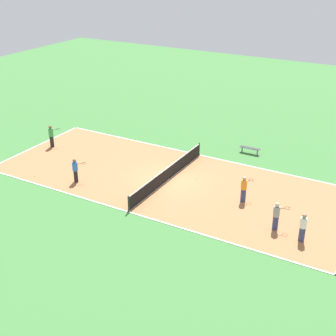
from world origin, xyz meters
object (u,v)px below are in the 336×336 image
object	(u,v)px
player_baseline_gray	(276,214)
player_near_blue	(75,169)
player_far_green	(51,134)
tennis_net	(168,173)
tennis_ball_midcourt	(35,176)
bench	(250,148)
player_near_white	(303,226)
tennis_ball_right_alley	(197,179)
player_center_orange	(244,187)

from	to	relation	value
player_baseline_gray	player_near_blue	size ratio (longest dim) A/B	1.02
player_baseline_gray	player_far_green	world-z (taller)	player_far_green
tennis_net	player_far_green	size ratio (longest dim) A/B	5.41
tennis_ball_midcourt	bench	bearing A→B (deg)	134.47
player_near_white	bench	bearing A→B (deg)	158.32
player_near_white	tennis_ball_midcourt	size ratio (longest dim) A/B	24.52
player_far_green	tennis_ball_midcourt	distance (m)	5.39
tennis_ball_right_alley	player_baseline_gray	bearing A→B (deg)	62.31
player_baseline_gray	tennis_net	bearing A→B (deg)	124.27
tennis_net	player_baseline_gray	size ratio (longest dim) A/B	5.62
player_near_white	player_baseline_gray	bearing A→B (deg)	-160.35
tennis_ball_right_alley	tennis_ball_midcourt	world-z (taller)	same
bench	tennis_ball_midcourt	bearing A→B (deg)	-135.53
tennis_net	player_far_green	world-z (taller)	player_far_green
player_far_green	player_center_orange	world-z (taller)	player_far_green
tennis_net	bench	world-z (taller)	tennis_net
player_baseline_gray	tennis_ball_midcourt	bearing A→B (deg)	146.40
bench	player_near_white	world-z (taller)	player_near_white
player_baseline_gray	player_near_blue	world-z (taller)	player_baseline_gray
player_far_green	bench	bearing A→B (deg)	-36.89
player_near_white	tennis_ball_midcourt	distance (m)	17.87
player_near_blue	tennis_ball_right_alley	distance (m)	8.09
bench	tennis_ball_right_alley	size ratio (longest dim) A/B	22.31
player_far_green	player_near_blue	world-z (taller)	player_far_green
player_far_green	player_center_orange	size ratio (longest dim) A/B	1.04
tennis_net	tennis_ball_midcourt	world-z (taller)	tennis_net
bench	player_far_green	world-z (taller)	player_far_green
bench	player_center_orange	size ratio (longest dim) A/B	0.90
tennis_net	player_near_white	world-z (taller)	player_near_white
bench	player_near_blue	world-z (taller)	player_near_blue
tennis_net	tennis_ball_midcourt	xyz separation A→B (m)	(4.06, -8.11, -0.47)
tennis_net	bench	bearing A→B (deg)	155.77
bench	player_center_orange	bearing A→B (deg)	-72.45
player_baseline_gray	player_center_orange	bearing A→B (deg)	102.57
player_baseline_gray	tennis_ball_midcourt	world-z (taller)	player_baseline_gray
player_near_white	player_baseline_gray	size ratio (longest dim) A/B	0.99
player_far_green	player_near_blue	xyz separation A→B (m)	(3.80, 5.54, -0.06)
tennis_net	player_center_orange	bearing A→B (deg)	87.25
player_near_blue	tennis_ball_right_alley	world-z (taller)	player_near_blue
player_far_green	tennis_ball_right_alley	world-z (taller)	player_far_green
bench	player_center_orange	world-z (taller)	player_center_orange
player_near_white	player_center_orange	bearing A→B (deg)	-176.03
player_center_orange	tennis_ball_right_alley	distance (m)	4.14
bench	player_far_green	bearing A→B (deg)	-155.12
player_far_green	player_near_blue	distance (m)	6.72
player_baseline_gray	tennis_ball_right_alley	size ratio (longest dim) A/B	24.80
player_center_orange	tennis_ball_right_alley	xyz separation A→B (m)	(-1.32, -3.81, -0.93)
tennis_net	player_baseline_gray	distance (m)	8.47
bench	tennis_ball_midcourt	distance (m)	15.77
player_center_orange	tennis_ball_midcourt	size ratio (longest dim) A/B	24.74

